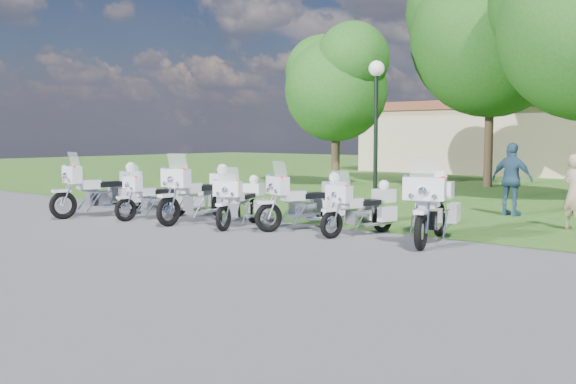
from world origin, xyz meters
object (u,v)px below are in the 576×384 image
Objects in this scene: motorcycle_0 at (103,189)px; motorcycle_6 at (433,206)px; bystander_a at (575,192)px; motorcycle_5 at (362,208)px; motorcycle_2 at (201,193)px; motorcycle_3 at (242,201)px; lamp_post at (376,98)px; motorcycle_4 at (307,201)px; bystander_c at (512,180)px; motorcycle_1 at (156,196)px.

motorcycle_0 is 1.01× the size of motorcycle_6.
motorcycle_5 is at bearing 73.12° from bystander_a.
motorcycle_2 is 1.24× the size of motorcycle_5.
motorcycle_3 is 1.21× the size of bystander_a.
motorcycle_0 is 1.48× the size of bystander_a.
motorcycle_6 is (5.87, 0.83, 0.00)m from motorcycle_2.
lamp_post reaches higher than motorcycle_6.
motorcycle_3 is at bearing 179.96° from motorcycle_2.
motorcycle_0 is 4.29m from motorcycle_3.
bystander_a is at bearing -131.82° from motorcycle_6.
motorcycle_4 is 1.42m from motorcycle_5.
bystander_a is (5.51, -0.46, -2.34)m from lamp_post.
lamp_post reaches higher than motorcycle_5.
lamp_post is 2.47× the size of bystander_a.
motorcycle_0 reaches higher than motorcycle_2.
bystander_a reaches higher than motorcycle_2.
bystander_c reaches higher than bystander_a.
motorcycle_1 is 6.68m from lamp_post.
bystander_c reaches higher than motorcycle_2.
motorcycle_3 is 4.59m from motorcycle_6.
bystander_a is (6.25, 4.30, 0.26)m from motorcycle_3.
motorcycle_1 is 0.84× the size of motorcycle_6.
motorcycle_6 is (3.02, 0.20, 0.06)m from motorcycle_4.
motorcycle_0 is at bearing 26.22° from motorcycle_5.
bystander_c is at bearing -141.64° from motorcycle_3.
motorcycle_4 is 3.03m from motorcycle_6.
bystander_c reaches higher than motorcycle_5.
lamp_post is at bearing -62.04° from motorcycle_6.
bystander_a reaches higher than motorcycle_1.
motorcycle_5 is (4.27, 0.74, -0.13)m from motorcycle_2.
bystander_c is (4.23, 5.95, 0.37)m from motorcycle_3.
motorcycle_0 is 1.22× the size of motorcycle_5.
motorcycle_0 is 11.67m from bystander_a.
motorcycle_5 is 0.82× the size of motorcycle_6.
motorcycle_1 is 7.29m from motorcycle_6.
motorcycle_2 is 1.49× the size of bystander_a.
motorcycle_2 is 1.02× the size of motorcycle_6.
motorcycle_5 is 5.44m from bystander_c.
motorcycle_0 is at bearing -131.05° from lamp_post.
motorcycle_4 is (1.50, 0.58, 0.06)m from motorcycle_3.
motorcycle_5 is at bearing 177.06° from motorcycle_3.
bystander_c is (3.48, 1.20, -2.22)m from lamp_post.
motorcycle_2 is 1.23× the size of motorcycle_3.
motorcycle_1 reaches higher than motorcycle_5.
motorcycle_4 is at bearing -175.24° from motorcycle_3.
motorcycle_6 is at bearing -162.58° from motorcycle_1.
bystander_a is at bearing -118.98° from motorcycle_4.
motorcycle_1 is 2.70m from motorcycle_3.
motorcycle_5 is (2.92, 0.69, -0.01)m from motorcycle_3.
motorcycle_6 is at bearing 89.72° from bystander_a.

